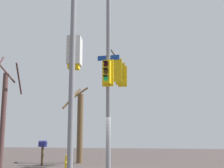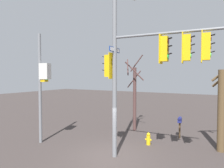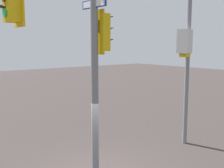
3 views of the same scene
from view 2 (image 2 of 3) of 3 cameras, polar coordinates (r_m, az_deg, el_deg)
ground_plane at (r=10.62m, az=-0.54°, el=-20.33°), size 80.00×80.00×0.00m
main_signal_pole_assembly at (r=9.59m, az=8.40°, el=9.53°), size 5.60×3.92×9.69m
secondary_pole_assembly at (r=12.61m, az=-19.40°, el=1.61°), size 0.78×0.58×6.65m
fire_hydrant at (r=12.32m, az=10.53°, el=-15.43°), size 0.38×0.24×0.73m
mailbox at (r=13.88m, az=19.09°, el=-10.23°), size 0.28×0.46×1.41m
bare_tree_behind_pole at (r=12.21m, az=29.33°, el=-5.63°), size 1.64×1.35×5.02m
bare_tree_across_street at (r=14.91m, az=6.53°, el=-3.12°), size 1.65×1.63×5.74m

